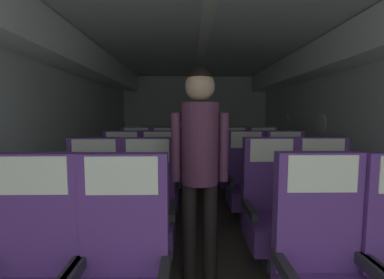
% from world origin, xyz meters
% --- Properties ---
extents(ground, '(3.79, 7.35, 0.02)m').
position_xyz_m(ground, '(0.00, 3.48, -0.01)').
color(ground, '#3D3833').
extents(fuselage_shell, '(3.67, 7.00, 2.28)m').
position_xyz_m(fuselage_shell, '(0.00, 3.75, 1.66)').
color(fuselage_shell, silver).
rests_on(fuselage_shell, ground).
extents(seat_a_right_window, '(0.50, 0.48, 1.09)m').
position_xyz_m(seat_a_right_window, '(0.52, 1.63, 0.46)').
color(seat_a_right_window, '#38383D').
rests_on(seat_a_right_window, ground).
extents(seat_b_left_window, '(0.50, 0.48, 1.09)m').
position_xyz_m(seat_b_left_window, '(-1.00, 2.53, 0.46)').
color(seat_b_left_window, '#38383D').
rests_on(seat_b_left_window, ground).
extents(seat_b_left_aisle, '(0.50, 0.48, 1.09)m').
position_xyz_m(seat_b_left_aisle, '(-0.54, 2.54, 0.46)').
color(seat_b_left_aisle, '#38383D').
rests_on(seat_b_left_aisle, ground).
extents(seat_b_right_aisle, '(0.50, 0.48, 1.09)m').
position_xyz_m(seat_b_right_aisle, '(1.00, 2.55, 0.46)').
color(seat_b_right_aisle, '#38383D').
rests_on(seat_b_right_aisle, ground).
extents(seat_b_right_window, '(0.50, 0.48, 1.09)m').
position_xyz_m(seat_b_right_window, '(0.54, 2.54, 0.46)').
color(seat_b_right_window, '#38383D').
rests_on(seat_b_right_window, ground).
extents(seat_c_left_window, '(0.50, 0.48, 1.09)m').
position_xyz_m(seat_c_left_window, '(-0.99, 3.46, 0.46)').
color(seat_c_left_window, '#38383D').
rests_on(seat_c_left_window, ground).
extents(seat_c_left_aisle, '(0.50, 0.48, 1.09)m').
position_xyz_m(seat_c_left_aisle, '(-0.54, 3.47, 0.46)').
color(seat_c_left_aisle, '#38383D').
rests_on(seat_c_left_aisle, ground).
extents(seat_c_right_aisle, '(0.50, 0.48, 1.09)m').
position_xyz_m(seat_c_right_aisle, '(1.00, 3.47, 0.46)').
color(seat_c_right_aisle, '#38383D').
rests_on(seat_c_right_aisle, ground).
extents(seat_c_right_window, '(0.50, 0.48, 1.09)m').
position_xyz_m(seat_c_right_window, '(0.52, 3.47, 0.46)').
color(seat_c_right_window, '#38383D').
rests_on(seat_c_right_window, ground).
extents(seat_d_left_window, '(0.50, 0.48, 1.09)m').
position_xyz_m(seat_d_left_window, '(-1.00, 4.41, 0.46)').
color(seat_d_left_window, '#38383D').
rests_on(seat_d_left_window, ground).
extents(seat_d_left_aisle, '(0.50, 0.48, 1.09)m').
position_xyz_m(seat_d_left_aisle, '(-0.53, 4.41, 0.46)').
color(seat_d_left_aisle, '#38383D').
rests_on(seat_d_left_aisle, ground).
extents(seat_d_right_aisle, '(0.50, 0.48, 1.09)m').
position_xyz_m(seat_d_right_aisle, '(1.00, 4.41, 0.46)').
color(seat_d_right_aisle, '#38383D').
rests_on(seat_d_right_aisle, ground).
extents(seat_d_right_window, '(0.50, 0.48, 1.09)m').
position_xyz_m(seat_d_right_window, '(0.52, 4.41, 0.46)').
color(seat_d_right_window, '#38383D').
rests_on(seat_d_right_window, ground).
extents(flight_attendant, '(0.43, 0.28, 1.64)m').
position_xyz_m(flight_attendant, '(-0.10, 2.33, 1.02)').
color(flight_attendant, black).
rests_on(flight_attendant, ground).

